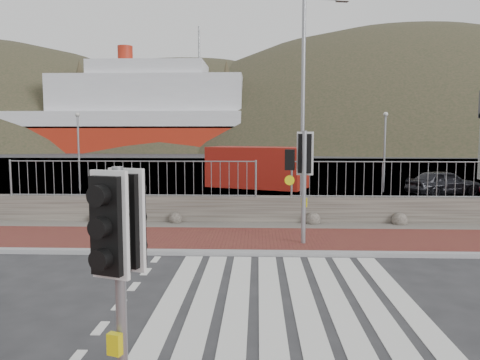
{
  "coord_description": "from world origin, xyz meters",
  "views": [
    {
      "loc": [
        -0.54,
        -8.47,
        3.06
      ],
      "look_at": [
        -0.97,
        3.0,
        1.9
      ],
      "focal_mm": 35.0,
      "sensor_mm": 36.0,
      "label": 1
    }
  ],
  "objects_px": {
    "ferry": "(111,119)",
    "streetlight": "(307,95)",
    "traffic_signal_near": "(120,245)",
    "traffic_signal_far": "(303,163)",
    "shipping_container": "(257,167)",
    "car_a": "(443,183)"
  },
  "relations": [
    {
      "from": "ferry",
      "to": "streetlight",
      "type": "height_order",
      "value": "ferry"
    },
    {
      "from": "traffic_signal_near",
      "to": "traffic_signal_far",
      "type": "distance_m",
      "value": 8.52
    },
    {
      "from": "ferry",
      "to": "shipping_container",
      "type": "xyz_separation_m",
      "value": [
        24.07,
        -50.15,
        -4.23
      ]
    },
    {
      "from": "ferry",
      "to": "car_a",
      "type": "xyz_separation_m",
      "value": [
        33.21,
        -53.26,
        -4.74
      ]
    },
    {
      "from": "streetlight",
      "to": "shipping_container",
      "type": "distance_m",
      "value": 10.3
    },
    {
      "from": "ferry",
      "to": "car_a",
      "type": "relative_size",
      "value": 13.61
    },
    {
      "from": "traffic_signal_near",
      "to": "traffic_signal_far",
      "type": "relative_size",
      "value": 0.88
    },
    {
      "from": "shipping_container",
      "to": "ferry",
      "type": "bearing_deg",
      "value": 137.8
    },
    {
      "from": "traffic_signal_far",
      "to": "shipping_container",
      "type": "distance_m",
      "value": 13.8
    },
    {
      "from": "traffic_signal_far",
      "to": "car_a",
      "type": "xyz_separation_m",
      "value": [
        7.9,
        10.59,
        -1.63
      ]
    },
    {
      "from": "ferry",
      "to": "traffic_signal_far",
      "type": "height_order",
      "value": "ferry"
    },
    {
      "from": "ferry",
      "to": "traffic_signal_far",
      "type": "relative_size",
      "value": 16.06
    },
    {
      "from": "traffic_signal_near",
      "to": "traffic_signal_far",
      "type": "height_order",
      "value": "traffic_signal_far"
    },
    {
      "from": "traffic_signal_far",
      "to": "shipping_container",
      "type": "height_order",
      "value": "traffic_signal_far"
    },
    {
      "from": "traffic_signal_near",
      "to": "car_a",
      "type": "height_order",
      "value": "traffic_signal_near"
    },
    {
      "from": "traffic_signal_near",
      "to": "ferry",
      "type": "bearing_deg",
      "value": 126.73
    },
    {
      "from": "traffic_signal_near",
      "to": "shipping_container",
      "type": "relative_size",
      "value": 0.5
    },
    {
      "from": "traffic_signal_far",
      "to": "shipping_container",
      "type": "xyz_separation_m",
      "value": [
        -1.24,
        13.7,
        -1.12
      ]
    },
    {
      "from": "shipping_container",
      "to": "car_a",
      "type": "xyz_separation_m",
      "value": [
        9.14,
        -3.11,
        -0.51
      ]
    },
    {
      "from": "ferry",
      "to": "streetlight",
      "type": "relative_size",
      "value": 6.45
    },
    {
      "from": "ferry",
      "to": "shipping_container",
      "type": "height_order",
      "value": "ferry"
    },
    {
      "from": "ferry",
      "to": "traffic_signal_near",
      "type": "xyz_separation_m",
      "value": [
        22.78,
        -71.98,
        -3.39
      ]
    }
  ]
}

